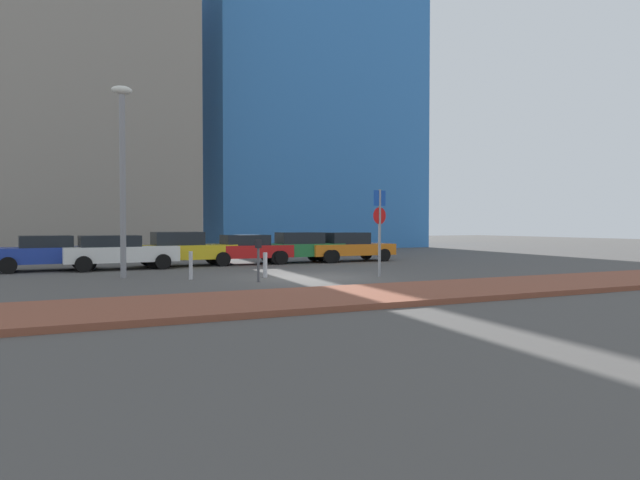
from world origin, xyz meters
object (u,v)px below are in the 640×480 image
Objects in this scene: parked_car_green at (300,247)px; traffic_bollard_mid at (265,265)px; parked_car_red at (247,249)px; parking_meter at (258,254)px; parked_car_white at (118,251)px; parked_car_orange at (348,247)px; parked_car_blue at (47,252)px; parking_sign_post at (380,222)px; traffic_bollard_near at (191,265)px; parked_car_yellow at (183,249)px; street_lamp at (122,165)px.

parked_car_green reaches higher than traffic_bollard_mid.
parking_meter is (-2.18, -8.04, 0.17)m from parked_car_red.
parked_car_white is 1.00× the size of parked_car_orange.
parked_car_blue is 2.72m from parked_car_white.
parked_car_blue is at bearing -178.79° from parked_car_red.
traffic_bollard_near is (-6.33, 1.83, -1.48)m from parking_sign_post.
parked_car_blue reaches higher than traffic_bollard_near.
parked_car_orange is 1.48× the size of parking_sign_post.
parked_car_red is at bearing 6.74° from parked_car_white.
parked_car_blue is at bearing -177.64° from parked_car_yellow.
street_lamp is 7.61× the size of traffic_bollard_mid.
street_lamp reaches higher than parked_car_blue.
street_lamp is at bearing -93.00° from parked_car_white.
street_lamp is at bearing -61.16° from parked_car_blue.
parked_car_yellow is 0.96× the size of parked_car_orange.
parked_car_orange is 10.88m from parking_meter.
parked_car_white is (2.67, -0.50, 0.01)m from parked_car_blue.
street_lamp is at bearing 138.24° from parking_meter.
parked_car_blue is 10.06m from parking_meter.
parked_car_white reaches higher than traffic_bollard_mid.
parking_sign_post reaches higher than parked_car_yellow.
parked_car_yellow is at bearing 102.86° from traffic_bollard_mid.
parked_car_red reaches higher than traffic_bollard_near.
parking_meter is (0.79, -8.09, 0.11)m from parked_car_yellow.
parking_sign_post is at bearing -110.29° from parked_car_orange.
parked_car_orange is at bearing 69.71° from parking_sign_post.
traffic_bollard_near is at bearing -72.20° from parked_car_white.
parking_sign_post is 4.65m from parking_meter.
parking_sign_post is at bearing -0.63° from parking_meter.
traffic_bollard_mid is at bearing -42.72° from parked_car_blue.
parking_meter is 1.65m from traffic_bollard_mid.
traffic_bollard_near is (-1.80, 1.78, -0.42)m from parking_meter.
parked_car_red is 8.52m from parking_sign_post.
traffic_bollard_near is (-9.27, -6.13, -0.27)m from parked_car_orange.
street_lamp is 4.32m from traffic_bollard_near.
street_lamp is at bearing -142.10° from parked_car_red.
street_lamp is at bearing -122.61° from parked_car_yellow.
parked_car_blue is 0.64× the size of street_lamp.
parking_sign_post is (-0.34, -8.05, 1.19)m from parked_car_green.
street_lamp is (-0.21, -3.97, 3.20)m from parked_car_white.
traffic_bollard_near is (-1.00, -6.31, -0.31)m from parked_car_yellow.
parking_sign_post reaches higher than traffic_bollard_near.
traffic_bollard_mid is at bearing 159.01° from parking_sign_post.
parking_sign_post is 6.75m from traffic_bollard_near.
street_lamp reaches higher than traffic_bollard_mid.
traffic_bollard_near is at bearing -122.38° from parked_car_red.
parked_car_blue is 4.47× the size of traffic_bollard_near.
parked_car_orange is 4.81× the size of traffic_bollard_near.
parked_car_green is at bearing -0.91° from parked_car_yellow.
traffic_bollard_mid is (6.99, -6.46, -0.30)m from parked_car_blue.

